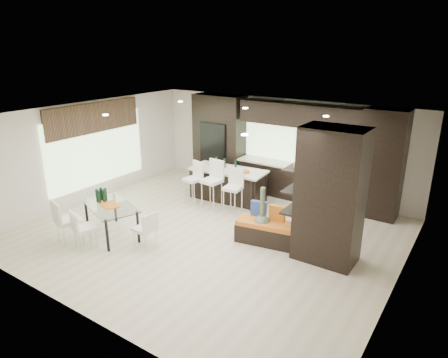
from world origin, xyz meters
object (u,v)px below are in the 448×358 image
Objects in this scene: kitchen_island at (228,184)px; bench at (266,232)px; floor_vase at (262,215)px; chair_end at (145,231)px; stool_mid at (212,190)px; dining_table at (111,220)px; stool_left at (193,187)px; stool_right at (233,196)px; chair_near at (85,231)px; chair_far at (69,223)px.

bench is (2.12, -1.70, -0.18)m from kitchen_island.
floor_vase reaches higher than chair_end.
kitchen_island is at bearing 139.53° from floor_vase.
stool_mid is at bearing -95.10° from kitchen_island.
dining_table is (-0.96, -2.55, -0.16)m from stool_mid.
floor_vase reaches higher than stool_mid.
kitchen_island is 2.72m from bench.
stool_left is 2.92m from bench.
stool_right is (0.64, -0.76, 0.04)m from kitchen_island.
stool_right is 3.66m from chair_near.
chair_end is at bearing -109.18° from stool_right.
stool_left is 2.59m from dining_table.
stool_mid is 2.22m from floor_vase.
chair_far is (-1.43, -3.30, -0.06)m from stool_mid.
bench is at bearing 48.26° from dining_table.
chair_far is (-0.79, -3.33, -0.00)m from stool_left.
stool_mid is at bearing 89.82° from dining_table.
dining_table is (-0.32, -2.57, -0.10)m from stool_left.
stool_left is 0.71× the size of bench.
bench is 0.87× the size of dining_table.
kitchen_island is at bearing 94.37° from dining_table.
stool_left reaches higher than chair_far.
stool_right reaches higher than chair_near.
floor_vase is at bearing -19.19° from stool_mid.
chair_end is (-2.04, -1.62, 0.13)m from bench.
stool_mid reaches higher than stool_left.
stool_left is 0.98× the size of stool_right.
stool_right reaches higher than bench.
kitchen_island is 2.64m from floor_vase.
chair_near is at bearing -69.52° from dining_table.
chair_end is at bearing -82.42° from stool_mid.
chair_far is at bearing 120.03° from chair_end.
chair_far is at bearing -107.70° from stool_mid.
chair_near is 1.26m from chair_end.
dining_table is (-2.97, -1.61, -0.27)m from floor_vase.
stool_mid reaches higher than chair_far.
stool_left is at bearing 19.19° from chair_end.
bench is at bearing -39.57° from stool_right.
bench is at bearing -47.95° from chair_end.
dining_table is 1.98× the size of chair_end.
chair_near is (-0.96, -3.26, -0.13)m from stool_mid.
kitchen_island is at bearing 123.34° from stool_right.
floor_vase is 3.78m from chair_near.
chair_end is at bearing 53.59° from chair_near.
stool_mid is at bearing 92.59° from chair_near.
dining_table is (-1.60, -2.57, -0.11)m from stool_right.
stool_left reaches higher than kitchen_island.
floor_vase reaches higher than chair_near.
stool_left is (-0.64, -0.75, 0.03)m from kitchen_island.
stool_mid is at bearing 175.07° from stool_right.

